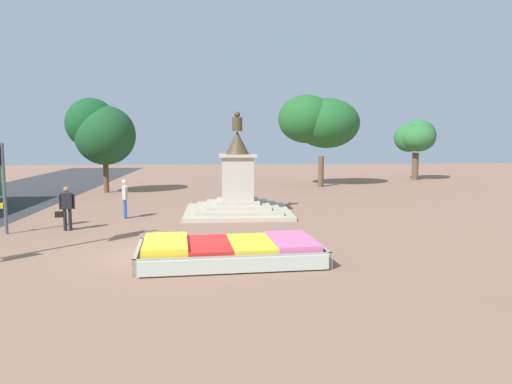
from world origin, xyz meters
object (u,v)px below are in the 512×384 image
Objects in this scene: pedestrian_crossing_plaza at (125,196)px; flower_planter at (229,252)px; pedestrian_with_handbag at (66,206)px; traffic_light_mid_block at (0,171)px; statue_monument at (238,192)px.

flower_planter is at bearing -60.70° from pedestrian_crossing_plaza.
pedestrian_with_handbag reaches higher than flower_planter.
pedestrian_with_handbag is (-6.02, 5.08, 0.66)m from flower_planter.
traffic_light_mid_block reaches higher than pedestrian_with_handbag.
flower_planter is 8.94m from pedestrian_crossing_plaza.
traffic_light_mid_block is at bearing 150.73° from flower_planter.
traffic_light_mid_block is at bearing -139.59° from pedestrian_crossing_plaza.
flower_planter is at bearing -93.58° from statue_monument.
flower_planter is 3.22× the size of pedestrian_crossing_plaza.
pedestrian_with_handbag is (-6.57, -3.71, -0.06)m from statue_monument.
statue_monument is 2.85× the size of pedestrian_with_handbag.
pedestrian_crossing_plaza is (3.78, 3.21, -1.32)m from traffic_light_mid_block.
statue_monument is 9.75m from traffic_light_mid_block.
statue_monument is 2.82× the size of pedestrian_crossing_plaza.
pedestrian_crossing_plaza is at bearing 119.30° from flower_planter.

